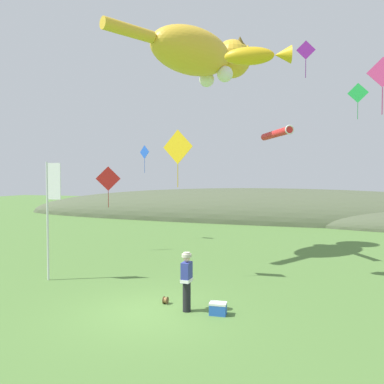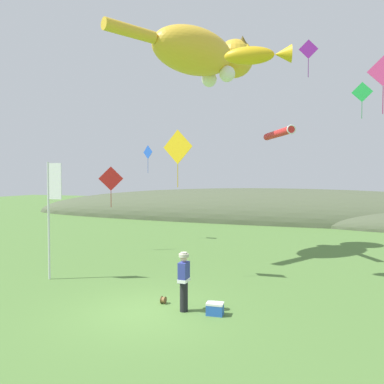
{
  "view_description": "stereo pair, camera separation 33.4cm",
  "coord_description": "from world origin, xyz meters",
  "px_view_note": "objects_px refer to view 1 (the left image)",
  "views": [
    {
      "loc": [
        4.69,
        -9.95,
        3.98
      ],
      "look_at": [
        0.0,
        4.0,
        3.42
      ],
      "focal_mm": 35.0,
      "sensor_mm": 36.0,
      "label": 1
    },
    {
      "loc": [
        5.0,
        -9.84,
        3.98
      ],
      "look_at": [
        0.0,
        4.0,
        3.42
      ],
      "focal_mm": 35.0,
      "sensor_mm": 36.0,
      "label": 2
    }
  ],
  "objects_px": {
    "kite_diamond_green": "(358,93)",
    "kite_spool": "(166,300)",
    "kite_diamond_gold": "(178,147)",
    "kite_fish_windsock": "(257,56)",
    "festival_banner_pole": "(50,203)",
    "kite_diamond_blue": "(145,153)",
    "kite_diamond_red": "(108,179)",
    "kite_diamond_violet": "(306,51)",
    "kite_tube_streamer": "(276,134)",
    "festival_attendant": "(187,280)",
    "kite_giant_cat": "(201,54)",
    "picnic_cooler": "(218,309)",
    "kite_diamond_pink": "(383,73)"
  },
  "relations": [
    {
      "from": "kite_diamond_green",
      "to": "kite_spool",
      "type": "bearing_deg",
      "value": -118.87
    },
    {
      "from": "kite_diamond_gold",
      "to": "kite_diamond_green",
      "type": "xyz_separation_m",
      "value": [
        7.24,
        9.09,
        3.5
      ]
    },
    {
      "from": "kite_spool",
      "to": "kite_fish_windsock",
      "type": "relative_size",
      "value": 0.09
    },
    {
      "from": "festival_banner_pole",
      "to": "kite_diamond_blue",
      "type": "relative_size",
      "value": 2.59
    },
    {
      "from": "kite_diamond_red",
      "to": "kite_spool",
      "type": "bearing_deg",
      "value": -47.93
    },
    {
      "from": "kite_diamond_violet",
      "to": "kite_tube_streamer",
      "type": "bearing_deg",
      "value": -155.53
    },
    {
      "from": "festival_attendant",
      "to": "festival_banner_pole",
      "type": "relative_size",
      "value": 0.39
    },
    {
      "from": "kite_giant_cat",
      "to": "kite_tube_streamer",
      "type": "bearing_deg",
      "value": 3.42
    },
    {
      "from": "picnic_cooler",
      "to": "kite_giant_cat",
      "type": "height_order",
      "value": "kite_giant_cat"
    },
    {
      "from": "kite_giant_cat",
      "to": "kite_diamond_violet",
      "type": "distance_m",
      "value": 5.23
    },
    {
      "from": "kite_giant_cat",
      "to": "kite_diamond_red",
      "type": "relative_size",
      "value": 3.61
    },
    {
      "from": "kite_fish_windsock",
      "to": "kite_diamond_gold",
      "type": "distance_m",
      "value": 4.56
    },
    {
      "from": "kite_diamond_violet",
      "to": "kite_diamond_red",
      "type": "xyz_separation_m",
      "value": [
        -10.09,
        -1.87,
        -6.35
      ]
    },
    {
      "from": "festival_attendant",
      "to": "kite_diamond_gold",
      "type": "distance_m",
      "value": 5.55
    },
    {
      "from": "kite_spool",
      "to": "festival_banner_pole",
      "type": "xyz_separation_m",
      "value": [
        -5.24,
        1.09,
        2.9
      ]
    },
    {
      "from": "kite_tube_streamer",
      "to": "kite_diamond_pink",
      "type": "distance_m",
      "value": 6.54
    },
    {
      "from": "festival_attendant",
      "to": "picnic_cooler",
      "type": "bearing_deg",
      "value": 1.69
    },
    {
      "from": "picnic_cooler",
      "to": "kite_diamond_red",
      "type": "height_order",
      "value": "kite_diamond_red"
    },
    {
      "from": "kite_diamond_gold",
      "to": "kite_diamond_pink",
      "type": "height_order",
      "value": "kite_diamond_pink"
    },
    {
      "from": "kite_diamond_green",
      "to": "kite_diamond_blue",
      "type": "xyz_separation_m",
      "value": [
        -12.57,
        -1.02,
        -3.07
      ]
    },
    {
      "from": "festival_banner_pole",
      "to": "kite_diamond_green",
      "type": "xyz_separation_m",
      "value": [
        11.83,
        10.85,
        5.65
      ]
    },
    {
      "from": "festival_attendant",
      "to": "kite_giant_cat",
      "type": "height_order",
      "value": "kite_giant_cat"
    },
    {
      "from": "picnic_cooler",
      "to": "kite_diamond_gold",
      "type": "bearing_deg",
      "value": 127.36
    },
    {
      "from": "festival_banner_pole",
      "to": "kite_diamond_red",
      "type": "height_order",
      "value": "same"
    },
    {
      "from": "kite_tube_streamer",
      "to": "kite_diamond_pink",
      "type": "relative_size",
      "value": 1.57
    },
    {
      "from": "kite_giant_cat",
      "to": "kite_fish_windsock",
      "type": "distance_m",
      "value": 5.9
    },
    {
      "from": "festival_banner_pole",
      "to": "kite_diamond_pink",
      "type": "xyz_separation_m",
      "value": [
        11.77,
        2.01,
        4.45
      ]
    },
    {
      "from": "kite_diamond_gold",
      "to": "kite_diamond_green",
      "type": "height_order",
      "value": "kite_diamond_green"
    },
    {
      "from": "kite_fish_windsock",
      "to": "festival_banner_pole",
      "type": "bearing_deg",
      "value": -162.06
    },
    {
      "from": "kite_diamond_pink",
      "to": "kite_diamond_blue",
      "type": "relative_size",
      "value": 1.07
    },
    {
      "from": "kite_diamond_green",
      "to": "kite_diamond_pink",
      "type": "height_order",
      "value": "kite_diamond_green"
    },
    {
      "from": "kite_diamond_violet",
      "to": "kite_diamond_red",
      "type": "height_order",
      "value": "kite_diamond_violet"
    },
    {
      "from": "kite_diamond_green",
      "to": "kite_diamond_gold",
      "type": "bearing_deg",
      "value": -128.53
    },
    {
      "from": "kite_spool",
      "to": "kite_diamond_violet",
      "type": "bearing_deg",
      "value": 65.99
    },
    {
      "from": "kite_spool",
      "to": "kite_diamond_red",
      "type": "bearing_deg",
      "value": 132.07
    },
    {
      "from": "festival_attendant",
      "to": "kite_diamond_pink",
      "type": "relative_size",
      "value": 0.93
    },
    {
      "from": "kite_tube_streamer",
      "to": "kite_diamond_red",
      "type": "bearing_deg",
      "value": -171.82
    },
    {
      "from": "kite_diamond_gold",
      "to": "kite_diamond_blue",
      "type": "height_order",
      "value": "kite_diamond_blue"
    },
    {
      "from": "kite_spool",
      "to": "kite_diamond_green",
      "type": "bearing_deg",
      "value": 61.13
    },
    {
      "from": "kite_diamond_green",
      "to": "kite_diamond_pink",
      "type": "distance_m",
      "value": 8.92
    },
    {
      "from": "festival_attendant",
      "to": "kite_spool",
      "type": "distance_m",
      "value": 1.27
    },
    {
      "from": "kite_spool",
      "to": "kite_fish_windsock",
      "type": "height_order",
      "value": "kite_fish_windsock"
    },
    {
      "from": "kite_diamond_pink",
      "to": "kite_diamond_red",
      "type": "bearing_deg",
      "value": 163.51
    },
    {
      "from": "kite_fish_windsock",
      "to": "kite_diamond_blue",
      "type": "bearing_deg",
      "value": 138.17
    },
    {
      "from": "kite_diamond_violet",
      "to": "kite_diamond_red",
      "type": "bearing_deg",
      "value": -169.5
    },
    {
      "from": "kite_tube_streamer",
      "to": "kite_diamond_gold",
      "type": "height_order",
      "value": "kite_tube_streamer"
    },
    {
      "from": "kite_diamond_red",
      "to": "kite_diamond_green",
      "type": "bearing_deg",
      "value": 21.66
    },
    {
      "from": "festival_banner_pole",
      "to": "kite_diamond_pink",
      "type": "height_order",
      "value": "kite_diamond_pink"
    },
    {
      "from": "picnic_cooler",
      "to": "kite_fish_windsock",
      "type": "xyz_separation_m",
      "value": [
        0.46,
        3.91,
        8.42
      ]
    },
    {
      "from": "kite_giant_cat",
      "to": "kite_diamond_green",
      "type": "height_order",
      "value": "kite_giant_cat"
    }
  ]
}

